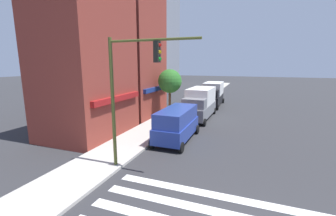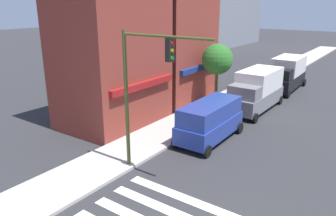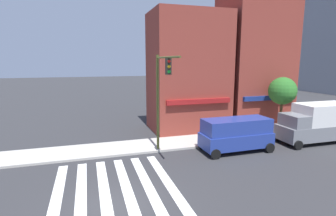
% 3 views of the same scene
% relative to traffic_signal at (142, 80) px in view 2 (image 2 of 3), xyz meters
% --- Properties ---
extents(sidewalk_left, '(120.00, 3.00, 0.15)m').
position_rel_traffic_signal_xyz_m(sidewalk_left, '(-3.51, 2.10, -4.47)').
color(sidewalk_left, '#B2ADA3').
rests_on(sidewalk_left, ground_plane).
extents(storefront_row, '(13.45, 5.30, 16.00)m').
position_rel_traffic_signal_xyz_m(storefront_row, '(8.29, 6.10, 2.34)').
color(storefront_row, maroon).
rests_on(storefront_row, ground_plane).
extents(traffic_signal, '(0.32, 4.59, 6.71)m').
position_rel_traffic_signal_xyz_m(traffic_signal, '(0.00, 0.00, 0.00)').
color(traffic_signal, '#474C1E').
rests_on(traffic_signal, ground_plane).
extents(van_blue, '(5.02, 2.22, 2.34)m').
position_rel_traffic_signal_xyz_m(van_blue, '(5.23, -0.70, -3.26)').
color(van_blue, navy).
rests_on(van_blue, ground_plane).
extents(box_truck_grey, '(6.23, 2.42, 3.04)m').
position_rel_traffic_signal_xyz_m(box_truck_grey, '(12.45, -0.70, -2.95)').
color(box_truck_grey, slate).
rests_on(box_truck_grey, ground_plane).
extents(box_truck_black, '(6.25, 2.42, 3.04)m').
position_rel_traffic_signal_xyz_m(box_truck_black, '(20.02, -0.70, -2.95)').
color(box_truck_black, black).
rests_on(box_truck_black, ground_plane).
extents(pedestrian_blue_shirt, '(0.32, 0.32, 1.77)m').
position_rel_traffic_signal_xyz_m(pedestrian_blue_shirt, '(14.89, 1.37, -3.47)').
color(pedestrian_blue_shirt, '#23232D').
rests_on(pedestrian_blue_shirt, sidewalk_left).
extents(street_tree, '(2.34, 2.34, 4.80)m').
position_rel_traffic_signal_xyz_m(street_tree, '(11.31, 2.10, -0.79)').
color(street_tree, brown).
rests_on(street_tree, sidewalk_left).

